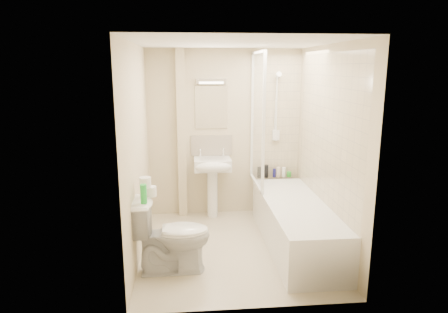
{
  "coord_description": "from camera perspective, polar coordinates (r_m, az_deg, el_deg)",
  "views": [
    {
      "loc": [
        -0.53,
        -4.45,
        2.14
      ],
      "look_at": [
        -0.1,
        0.2,
        1.09
      ],
      "focal_mm": 32.0,
      "sensor_mm": 36.0,
      "label": 1
    }
  ],
  "objects": [
    {
      "name": "toilet_roll_lower",
      "position": [
        4.28,
        -10.41,
        -4.92
      ],
      "size": [
        0.12,
        0.12,
        0.1
      ],
      "primitive_type": "cylinder",
      "color": "white",
      "rests_on": "toilet"
    },
    {
      "name": "wall_right",
      "position": [
        4.83,
        14.59,
        0.99
      ],
      "size": [
        0.02,
        2.5,
        2.4
      ],
      "primitive_type": "cube",
      "color": "beige",
      "rests_on": "ground"
    },
    {
      "name": "strip_light",
      "position": [
        5.68,
        -1.85,
        10.7
      ],
      "size": [
        0.42,
        0.07,
        0.07
      ],
      "primitive_type": "cube",
      "color": "silver",
      "rests_on": "wall_back"
    },
    {
      "name": "green_bottle",
      "position": [
        4.06,
        -11.42,
        -5.26
      ],
      "size": [
        0.06,
        0.06,
        0.2
      ],
      "primitive_type": "cylinder",
      "color": "green",
      "rests_on": "toilet"
    },
    {
      "name": "bottle_black_b",
      "position": [
        5.92,
        6.04,
        -2.1
      ],
      "size": [
        0.07,
        0.07,
        0.19
      ],
      "primitive_type": "cylinder",
      "color": "black",
      "rests_on": "bathtub"
    },
    {
      "name": "wall_back",
      "position": [
        5.8,
        0.07,
        3.3
      ],
      "size": [
        2.2,
        0.02,
        2.4
      ],
      "primitive_type": "cube",
      "color": "beige",
      "rests_on": "ground"
    },
    {
      "name": "bottle_blue",
      "position": [
        5.95,
        7.2,
        -2.34
      ],
      "size": [
        0.04,
        0.04,
        0.13
      ],
      "primitive_type": "cylinder",
      "color": "navy",
      "rests_on": "bathtub"
    },
    {
      "name": "toilet",
      "position": [
        4.34,
        -7.45,
        -11.04
      ],
      "size": [
        0.48,
        0.81,
        0.81
      ],
      "primitive_type": "imported",
      "rotation": [
        0.0,
        0.0,
        1.59
      ],
      "color": "white",
      "rests_on": "ground"
    },
    {
      "name": "pedestal_sink",
      "position": [
        5.66,
        -1.64,
        -2.1
      ],
      "size": [
        0.52,
        0.48,
        1.0
      ],
      "color": "white",
      "rests_on": "ground"
    },
    {
      "name": "bathtub",
      "position": [
        4.99,
        10.15,
        -9.36
      ],
      "size": [
        0.7,
        2.1,
        0.55
      ],
      "color": "white",
      "rests_on": "ground"
    },
    {
      "name": "tile_back",
      "position": [
        5.87,
        7.42,
        5.53
      ],
      "size": [
        0.7,
        0.01,
        1.75
      ],
      "primitive_type": "cube",
      "color": "beige",
      "rests_on": "wall_back"
    },
    {
      "name": "bottle_black_a",
      "position": [
        5.9,
        5.11,
        -2.27
      ],
      "size": [
        0.07,
        0.07,
        0.16
      ],
      "primitive_type": "cylinder",
      "color": "black",
      "rests_on": "bathtub"
    },
    {
      "name": "toilet_roll_upper",
      "position": [
        4.23,
        -11.19,
        -3.66
      ],
      "size": [
        0.12,
        0.12,
        0.11
      ],
      "primitive_type": "cylinder",
      "color": "white",
      "rests_on": "toilet_roll_lower"
    },
    {
      "name": "mirror",
      "position": [
        5.72,
        -1.84,
        7.01
      ],
      "size": [
        0.46,
        0.01,
        0.6
      ],
      "primitive_type": "cube",
      "color": "white",
      "rests_on": "wall_back"
    },
    {
      "name": "bottle_white_b",
      "position": [
        5.98,
        8.52,
        -2.22
      ],
      "size": [
        0.06,
        0.06,
        0.14
      ],
      "primitive_type": "cylinder",
      "color": "white",
      "rests_on": "bathtub"
    },
    {
      "name": "wall_left",
      "position": [
        4.58,
        -12.27,
        0.49
      ],
      "size": [
        0.02,
        2.5,
        2.4
      ],
      "primitive_type": "cube",
      "color": "beige",
      "rests_on": "ground"
    },
    {
      "name": "shower_fixture",
      "position": [
        5.82,
        7.53,
        6.66
      ],
      "size": [
        0.1,
        0.16,
        0.99
      ],
      "color": "white",
      "rests_on": "wall_back"
    },
    {
      "name": "bottle_green",
      "position": [
        6.01,
        9.27,
        -2.51
      ],
      "size": [
        0.06,
        0.06,
        0.08
      ],
      "primitive_type": "cylinder",
      "color": "green",
      "rests_on": "bathtub"
    },
    {
      "name": "bottle_white_a",
      "position": [
        5.92,
        5.96,
        -2.22
      ],
      "size": [
        0.05,
        0.05,
        0.16
      ],
      "primitive_type": "cylinder",
      "color": "white",
      "rests_on": "bathtub"
    },
    {
      "name": "bottle_cream",
      "position": [
        5.96,
        7.78,
        -2.22
      ],
      "size": [
        0.07,
        0.07,
        0.15
      ],
      "primitive_type": "cylinder",
      "color": "beige",
      "rests_on": "bathtub"
    },
    {
      "name": "pipe_boxing",
      "position": [
        5.72,
        -6.08,
        3.09
      ],
      "size": [
        0.12,
        0.12,
        2.4
      ],
      "primitive_type": "cube",
      "color": "beige",
      "rests_on": "ground"
    },
    {
      "name": "ceiling",
      "position": [
        4.49,
        1.61,
        15.94
      ],
      "size": [
        2.2,
        2.5,
        0.02
      ],
      "primitive_type": "cube",
      "color": "white",
      "rests_on": "wall_back"
    },
    {
      "name": "splashback",
      "position": [
        5.81,
        -1.8,
        1.6
      ],
      "size": [
        0.6,
        0.02,
        0.3
      ],
      "primitive_type": "cube",
      "color": "beige",
      "rests_on": "wall_back"
    },
    {
      "name": "floor",
      "position": [
        4.97,
        1.44,
        -12.91
      ],
      "size": [
        2.5,
        2.5,
        0.0
      ],
      "primitive_type": "plane",
      "color": "beige",
      "rests_on": "ground"
    },
    {
      "name": "shower_screen",
      "position": [
        5.37,
        4.79,
        5.2
      ],
      "size": [
        0.04,
        0.92,
        1.8
      ],
      "color": "white",
      "rests_on": "bathtub"
    },
    {
      "name": "tile_right",
      "position": [
        4.79,
        14.59,
        3.63
      ],
      "size": [
        0.01,
        2.1,
        1.75
      ],
      "primitive_type": "cube",
      "color": "beige",
      "rests_on": "wall_right"
    }
  ]
}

